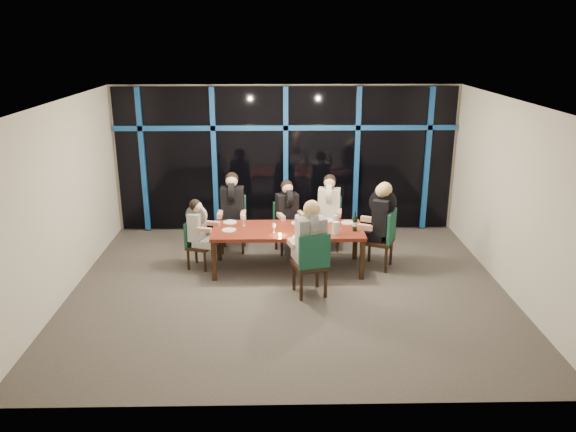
{
  "coord_description": "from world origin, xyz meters",
  "views": [
    {
      "loc": [
        -0.18,
        -8.32,
        3.97
      ],
      "look_at": [
        0.0,
        0.6,
        1.05
      ],
      "focal_mm": 35.0,
      "sensor_mm": 36.0,
      "label": 1
    }
  ],
  "objects": [
    {
      "name": "water_pitcher",
      "position": [
        0.79,
        0.53,
        0.86
      ],
      "size": [
        0.13,
        0.12,
        0.22
      ],
      "rotation": [
        0.0,
        0.0,
        -0.35
      ],
      "color": "silver",
      "rests_on": "dining_table"
    },
    {
      "name": "window_wall",
      "position": [
        0.01,
        2.93,
        1.55
      ],
      "size": [
        6.86,
        0.43,
        2.94
      ],
      "color": "black",
      "rests_on": "ground"
    },
    {
      "name": "plate_far_left",
      "position": [
        -1.02,
        1.16,
        0.76
      ],
      "size": [
        0.24,
        0.24,
        0.01
      ],
      "primitive_type": "cylinder",
      "color": "white",
      "rests_on": "dining_table"
    },
    {
      "name": "chair_far_right",
      "position": [
        0.81,
        1.87,
        0.55
      ],
      "size": [
        0.52,
        0.52,
        0.99
      ],
      "rotation": [
        0.0,
        0.0,
        -0.16
      ],
      "color": "black",
      "rests_on": "ground"
    },
    {
      "name": "wine_glass_c",
      "position": [
        0.45,
        0.76,
        0.87
      ],
      "size": [
        0.06,
        0.06,
        0.16
      ],
      "color": "silver",
      "rests_on": "dining_table"
    },
    {
      "name": "tea_light",
      "position": [
        -0.14,
        0.48,
        0.77
      ],
      "size": [
        0.06,
        0.06,
        0.03
      ],
      "primitive_type": "cylinder",
      "color": "#FFAB4C",
      "rests_on": "dining_table"
    },
    {
      "name": "chair_near_mid",
      "position": [
        0.35,
        -0.28,
        0.6
      ],
      "size": [
        0.61,
        0.61,
        1.07
      ],
      "rotation": [
        0.0,
        0.0,
        3.41
      ],
      "color": "black",
      "rests_on": "ground"
    },
    {
      "name": "wine_glass_b",
      "position": [
        0.17,
        1.0,
        0.88
      ],
      "size": [
        0.07,
        0.07,
        0.18
      ],
      "color": "silver",
      "rests_on": "dining_table"
    },
    {
      "name": "plate_far_mid",
      "position": [
        0.19,
        1.09,
        0.76
      ],
      "size": [
        0.24,
        0.24,
        0.01
      ],
      "primitive_type": "cylinder",
      "color": "white",
      "rests_on": "dining_table"
    },
    {
      "name": "room",
      "position": [
        0.0,
        0.0,
        2.02
      ],
      "size": [
        7.04,
        7.0,
        3.02
      ],
      "color": "#59534E",
      "rests_on": "ground"
    },
    {
      "name": "plate_end_left",
      "position": [
        -1.01,
        0.74,
        0.76
      ],
      "size": [
        0.24,
        0.24,
        0.01
      ],
      "primitive_type": "cylinder",
      "color": "white",
      "rests_on": "dining_table"
    },
    {
      "name": "chair_far_left",
      "position": [
        -1.02,
        1.81,
        0.58
      ],
      "size": [
        0.48,
        0.48,
        1.04
      ],
      "rotation": [
        0.0,
        0.0,
        -0.01
      ],
      "color": "black",
      "rests_on": "ground"
    },
    {
      "name": "wine_glass_a",
      "position": [
        -0.24,
        0.63,
        0.86
      ],
      "size": [
        0.06,
        0.06,
        0.16
      ],
      "color": "white",
      "rests_on": "dining_table"
    },
    {
      "name": "diner_far_right",
      "position": [
        0.8,
        1.79,
        0.94
      ],
      "size": [
        0.53,
        0.65,
        0.96
      ],
      "rotation": [
        0.0,
        0.0,
        -0.16
      ],
      "color": "silver",
      "rests_on": "ground"
    },
    {
      "name": "plate_end_right",
      "position": [
        1.08,
        1.09,
        0.76
      ],
      "size": [
        0.24,
        0.24,
        0.01
      ],
      "primitive_type": "cylinder",
      "color": "white",
      "rests_on": "dining_table"
    },
    {
      "name": "wine_glass_d",
      "position": [
        -0.77,
        0.99,
        0.89
      ],
      "size": [
        0.07,
        0.07,
        0.19
      ],
      "color": "silver",
      "rests_on": "dining_table"
    },
    {
      "name": "chair_far_mid",
      "position": [
        -0.01,
        1.7,
        0.53
      ],
      "size": [
        0.55,
        0.55,
        0.95
      ],
      "rotation": [
        0.0,
        0.0,
        0.31
      ],
      "color": "black",
      "rests_on": "ground"
    },
    {
      "name": "diner_far_mid",
      "position": [
        0.01,
        1.63,
        0.91
      ],
      "size": [
        0.56,
        0.64,
        0.92
      ],
      "rotation": [
        0.0,
        0.0,
        0.31
      ],
      "color": "black",
      "rests_on": "ground"
    },
    {
      "name": "plate_far_right",
      "position": [
        0.71,
        1.23,
        0.76
      ],
      "size": [
        0.24,
        0.24,
        0.01
      ],
      "primitive_type": "cylinder",
      "color": "white",
      "rests_on": "dining_table"
    },
    {
      "name": "wine_bottle",
      "position": [
        1.14,
        0.67,
        0.88
      ],
      "size": [
        0.08,
        0.08,
        0.35
      ],
      "rotation": [
        0.0,
        0.0,
        -0.4
      ],
      "color": "black",
      "rests_on": "dining_table"
    },
    {
      "name": "chair_end_left",
      "position": [
        -1.61,
        0.93,
        0.48
      ],
      "size": [
        0.5,
        0.5,
        0.86
      ],
      "rotation": [
        0.0,
        0.0,
        1.26
      ],
      "color": "black",
      "rests_on": "ground"
    },
    {
      "name": "chair_end_right",
      "position": [
        1.68,
        0.82,
        0.6
      ],
      "size": [
        0.65,
        0.65,
        1.07
      ],
      "rotation": [
        0.0,
        0.0,
        4.3
      ],
      "color": "black",
      "rests_on": "ground"
    },
    {
      "name": "diner_end_right",
      "position": [
        1.59,
        0.86,
        1.02
      ],
      "size": [
        0.73,
        0.67,
        1.04
      ],
      "rotation": [
        0.0,
        0.0,
        4.3
      ],
      "color": "black",
      "rests_on": "ground"
    },
    {
      "name": "diner_far_left",
      "position": [
        -1.02,
        1.72,
        0.99
      ],
      "size": [
        0.52,
        0.64,
        1.01
      ],
      "rotation": [
        0.0,
        0.0,
        -0.01
      ],
      "color": "black",
      "rests_on": "ground"
    },
    {
      "name": "wine_glass_e",
      "position": [
        0.83,
        0.95,
        0.89
      ],
      "size": [
        0.07,
        0.07,
        0.19
      ],
      "color": "silver",
      "rests_on": "dining_table"
    },
    {
      "name": "plate_near_mid",
      "position": [
        0.18,
        0.35,
        0.76
      ],
      "size": [
        0.24,
        0.24,
        0.01
      ],
      "primitive_type": "cylinder",
      "color": "white",
      "rests_on": "dining_table"
    },
    {
      "name": "diner_end_left",
      "position": [
        -1.55,
        0.91,
        0.82
      ],
      "size": [
        0.58,
        0.51,
        0.83
      ],
      "rotation": [
        0.0,
        0.0,
        1.26
      ],
      "color": "black",
      "rests_on": "ground"
    },
    {
      "name": "dining_table",
      "position": [
        0.0,
        0.8,
        0.68
      ],
      "size": [
        2.6,
        1.0,
        0.75
      ],
      "color": "maroon",
      "rests_on": "ground"
    },
    {
      "name": "diner_near_mid",
      "position": [
        0.33,
        -0.19,
        1.02
      ],
      "size": [
        0.62,
        0.72,
        1.04
      ],
      "rotation": [
        0.0,
        0.0,
        3.41
      ],
      "color": "black",
      "rests_on": "ground"
    }
  ]
}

